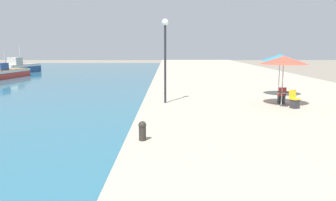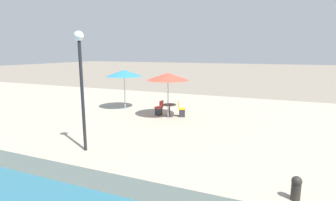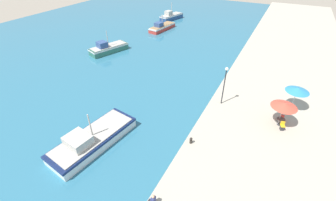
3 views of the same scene
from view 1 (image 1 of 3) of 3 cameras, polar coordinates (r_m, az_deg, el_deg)
quay_promenade at (r=34.67m, az=10.67°, el=3.44°), size 16.00×90.00×0.78m
fishing_boat_far at (r=45.28m, az=-26.69°, el=4.36°), size 3.10×7.53×3.34m
fishing_boat_distant at (r=53.71m, az=-24.56°, el=5.28°), size 3.82×6.94×4.03m
cafe_umbrella_pink at (r=18.04m, az=19.25°, el=6.68°), size 2.46×2.46×2.62m
cafe_umbrella_white at (r=21.78m, az=18.69°, el=7.10°), size 2.41×2.41×2.63m
cafe_table at (r=18.23m, az=19.41°, el=0.78°), size 0.80×0.80×0.74m
cafe_chair_left at (r=17.73m, az=20.91°, el=-0.21°), size 0.53×0.55×0.91m
cafe_chair_right at (r=18.96m, az=18.89°, el=0.48°), size 0.45×0.47×0.91m
mooring_bollard at (r=10.91m, az=-4.73°, el=-5.18°), size 0.26×0.26×0.65m
lamppost at (r=17.95m, az=-0.76°, el=9.39°), size 0.36×0.36×4.56m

